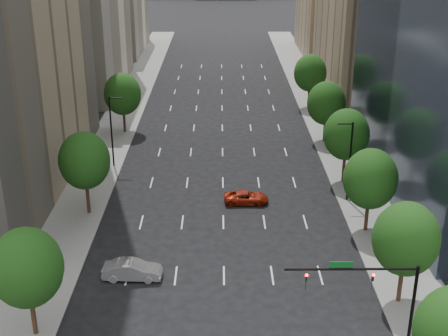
{
  "coord_description": "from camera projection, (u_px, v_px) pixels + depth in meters",
  "views": [
    {
      "loc": [
        -0.28,
        -5.35,
        28.72
      ],
      "look_at": [
        0.04,
        45.01,
        8.0
      ],
      "focal_mm": 49.09,
      "sensor_mm": 36.0,
      "label": 1
    }
  ],
  "objects": [
    {
      "name": "car_silver",
      "position": [
        132.0,
        270.0,
        52.14
      ],
      "size": [
        5.09,
        1.92,
        1.66
      ],
      "primitive_type": "imported",
      "rotation": [
        0.0,
        0.0,
        1.54
      ],
      "color": "gray",
      "rests_on": "ground"
    },
    {
      "name": "filler_left",
      "position": [
        111.0,
        11.0,
        138.08
      ],
      "size": [
        14.0,
        26.0,
        18.0
      ],
      "primitive_type": "cube",
      "color": "beige",
      "rests_on": "ground"
    },
    {
      "name": "traffic_signal",
      "position": [
        379.0,
        290.0,
        41.71
      ],
      "size": [
        9.12,
        0.4,
        7.38
      ],
      "color": "black",
      "rests_on": "ground"
    },
    {
      "name": "streetlight_ln",
      "position": [
        112.0,
        130.0,
        74.07
      ],
      "size": [
        1.7,
        0.2,
        9.0
      ],
      "color": "black",
      "rests_on": "ground"
    },
    {
      "name": "tree_left_2",
      "position": [
        123.0,
        94.0,
        85.77
      ],
      "size": [
        5.2,
        5.2,
        8.68
      ],
      "color": "#382316",
      "rests_on": "ground"
    },
    {
      "name": "tree_left_0",
      "position": [
        27.0,
        268.0,
        43.2
      ],
      "size": [
        5.2,
        5.2,
        8.75
      ],
      "color": "#382316",
      "rests_on": "ground"
    },
    {
      "name": "tree_right_2",
      "position": [
        370.0,
        179.0,
        58.22
      ],
      "size": [
        5.2,
        5.2,
        8.61
      ],
      "color": "#382316",
      "rests_on": "ground"
    },
    {
      "name": "tree_right_3",
      "position": [
        346.0,
        135.0,
        69.2
      ],
      "size": [
        5.2,
        5.2,
        8.89
      ],
      "color": "#382316",
      "rests_on": "ground"
    },
    {
      "name": "tree_left_1",
      "position": [
        84.0,
        161.0,
        61.62
      ],
      "size": [
        5.2,
        5.2,
        8.97
      ],
      "color": "#382316",
      "rests_on": "ground"
    },
    {
      "name": "tree_right_1",
      "position": [
        406.0,
        239.0,
        47.07
      ],
      "size": [
        5.2,
        5.2,
        8.75
      ],
      "color": "#382316",
      "rests_on": "ground"
    },
    {
      "name": "car_red_far",
      "position": [
        246.0,
        197.0,
        66.0
      ],
      "size": [
        4.83,
        2.28,
        1.33
      ],
      "primitive_type": "imported",
      "rotation": [
        0.0,
        0.0,
        1.58
      ],
      "color": "maroon",
      "rests_on": "ground"
    },
    {
      "name": "streetlight_rn",
      "position": [
        349.0,
        159.0,
        64.98
      ],
      "size": [
        1.7,
        0.2,
        9.0
      ],
      "color": "black",
      "rests_on": "ground"
    },
    {
      "name": "tree_right_4",
      "position": [
        326.0,
        103.0,
        82.31
      ],
      "size": [
        5.2,
        5.2,
        8.46
      ],
      "color": "#382316",
      "rests_on": "ground"
    },
    {
      "name": "filler_right",
      "position": [
        334.0,
        17.0,
        135.97
      ],
      "size": [
        14.0,
        26.0,
        16.0
      ],
      "primitive_type": "cube",
      "color": "#8C7759",
      "rests_on": "ground"
    },
    {
      "name": "sidewalk_right",
      "position": [
        355.0,
        182.0,
        71.43
      ],
      "size": [
        6.0,
        200.0,
        0.15
      ],
      "primitive_type": "cube",
      "color": "slate",
      "rests_on": "ground"
    },
    {
      "name": "tree_right_5",
      "position": [
        310.0,
        73.0,
        97.0
      ],
      "size": [
        5.2,
        5.2,
        8.75
      ],
      "color": "#382316",
      "rests_on": "ground"
    },
    {
      "name": "sidewalk_left",
      "position": [
        90.0,
        182.0,
        71.25
      ],
      "size": [
        6.0,
        200.0,
        0.15
      ],
      "primitive_type": "cube",
      "color": "slate",
      "rests_on": "ground"
    },
    {
      "name": "parking_tan_right",
      "position": [
        370.0,
        5.0,
        102.79
      ],
      "size": [
        14.0,
        30.0,
        30.0
      ],
      "primitive_type": "cube",
      "color": "#8C7759",
      "rests_on": "ground"
    }
  ]
}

